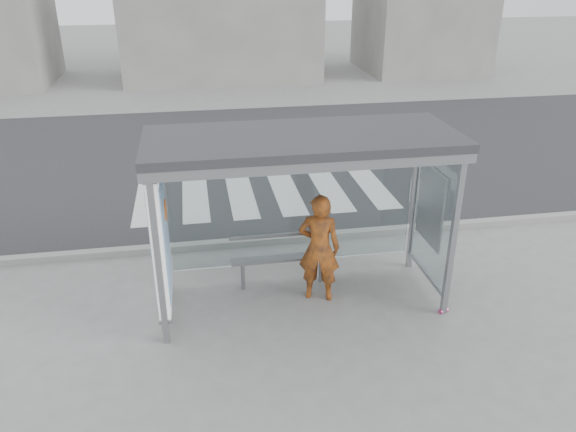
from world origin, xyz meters
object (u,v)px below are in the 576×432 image
object	(u,v)px
bench	(282,257)
soda_can	(443,311)
person	(319,248)
bus_shelter	(275,179)

from	to	relation	value
bench	soda_can	xyz separation A→B (m)	(2.22, -1.20, -0.46)
person	bench	bearing A→B (deg)	-24.92
bench	bus_shelter	bearing A→B (deg)	-109.77
bus_shelter	soda_can	bearing A→B (deg)	-17.63
bus_shelter	bench	bearing A→B (deg)	70.23
person	bus_shelter	bearing A→B (deg)	16.53
person	soda_can	size ratio (longest dim) A/B	12.89
person	bench	size ratio (longest dim) A/B	1.07
bus_shelter	person	xyz separation A→B (m)	(0.65, -0.02, -1.13)
person	bench	distance (m)	0.76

